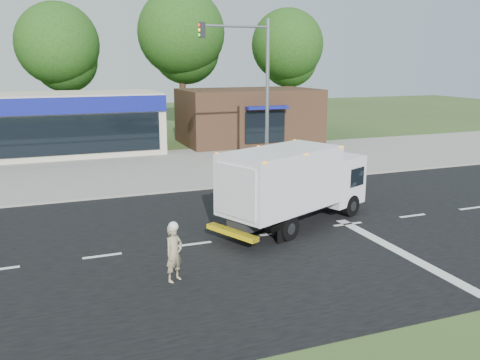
# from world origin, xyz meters

# --- Properties ---
(ground) EXTENTS (120.00, 120.00, 0.00)m
(ground) POSITION_xyz_m (0.00, 0.00, 0.00)
(ground) COLOR #385123
(ground) RESTS_ON ground
(road_asphalt) EXTENTS (60.00, 14.00, 0.02)m
(road_asphalt) POSITION_xyz_m (0.00, 0.00, 0.00)
(road_asphalt) COLOR black
(road_asphalt) RESTS_ON ground
(sidewalk) EXTENTS (60.00, 2.40, 0.12)m
(sidewalk) POSITION_xyz_m (0.00, 8.20, 0.06)
(sidewalk) COLOR gray
(sidewalk) RESTS_ON ground
(parking_apron) EXTENTS (60.00, 9.00, 0.02)m
(parking_apron) POSITION_xyz_m (0.00, 14.00, 0.01)
(parking_apron) COLOR gray
(parking_apron) RESTS_ON ground
(lane_markings) EXTENTS (55.20, 7.00, 0.01)m
(lane_markings) POSITION_xyz_m (1.35, -1.35, 0.02)
(lane_markings) COLOR silver
(lane_markings) RESTS_ON road_asphalt
(ems_box_truck) EXTENTS (6.98, 4.64, 2.98)m
(ems_box_truck) POSITION_xyz_m (1.02, 0.64, 1.72)
(ems_box_truck) COLOR black
(ems_box_truck) RESTS_ON ground
(emergency_worker) EXTENTS (0.71, 0.64, 1.73)m
(emergency_worker) POSITION_xyz_m (-4.30, -2.61, 0.86)
(emergency_worker) COLOR tan
(emergency_worker) RESTS_ON ground
(retail_strip_mall) EXTENTS (18.00, 6.20, 4.00)m
(retail_strip_mall) POSITION_xyz_m (-9.00, 19.93, 2.01)
(retail_strip_mall) COLOR beige
(retail_strip_mall) RESTS_ON ground
(brown_storefront) EXTENTS (10.00, 6.70, 4.00)m
(brown_storefront) POSITION_xyz_m (7.00, 19.98, 2.00)
(brown_storefront) COLOR #382316
(brown_storefront) RESTS_ON ground
(traffic_signal_pole) EXTENTS (3.51, 0.25, 8.00)m
(traffic_signal_pole) POSITION_xyz_m (2.35, 7.60, 4.92)
(traffic_signal_pole) COLOR gray
(traffic_signal_pole) RESTS_ON ground
(background_trees) EXTENTS (36.77, 7.39, 12.10)m
(background_trees) POSITION_xyz_m (-0.85, 28.16, 7.38)
(background_trees) COLOR #332114
(background_trees) RESTS_ON ground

